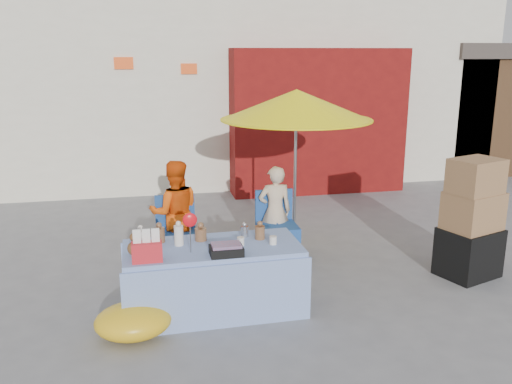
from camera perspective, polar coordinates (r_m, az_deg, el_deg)
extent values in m
plane|color=slate|center=(5.86, -1.41, -11.11)|extent=(80.00, 80.00, 0.00)
cube|color=silver|center=(12.24, -7.67, 13.09)|extent=(12.00, 5.00, 4.50)
cube|color=maroon|center=(9.99, 6.61, 7.35)|extent=(3.20, 0.60, 2.60)
cube|color=#4C331E|center=(13.52, 21.81, 7.86)|extent=(2.60, 3.00, 2.40)
cube|color=#3F3833|center=(13.45, 22.36, 13.56)|extent=(2.80, 3.20, 0.30)
cube|color=#FD5015|center=(9.68, -13.76, 13.04)|extent=(0.32, 0.04, 0.20)
cube|color=#FD5015|center=(9.72, -7.07, 12.75)|extent=(0.28, 0.04, 0.18)
cube|color=#859DD5|center=(5.51, -4.53, -9.00)|extent=(1.75, 0.81, 0.68)
cube|color=#859DD5|center=(5.15, -3.85, -10.98)|extent=(1.78, 0.06, 0.64)
cube|color=#859DD5|center=(5.88, -5.11, -7.67)|extent=(1.78, 0.06, 0.64)
cylinder|color=silver|center=(5.43, -12.02, -4.81)|extent=(0.10, 0.10, 0.16)
cylinder|color=brown|center=(5.53, -10.14, -4.48)|extent=(0.11, 0.11, 0.15)
cylinder|color=silver|center=(5.40, -8.13, -4.55)|extent=(0.09, 0.09, 0.20)
cylinder|color=brown|center=(5.52, -5.83, -4.46)|extent=(0.12, 0.12, 0.13)
cylinder|color=#B2B2B7|center=(5.61, -1.21, -4.17)|extent=(0.08, 0.08, 0.11)
cylinder|color=brown|center=(5.53, 0.41, -4.29)|extent=(0.10, 0.10, 0.14)
cylinder|color=silver|center=(5.37, -1.63, -5.20)|extent=(0.07, 0.07, 0.08)
cylinder|color=silver|center=(5.39, 1.81, -5.10)|extent=(0.07, 0.07, 0.08)
sphere|color=brown|center=(5.22, -12.66, -5.81)|extent=(0.14, 0.14, 0.14)
ellipsoid|color=red|center=(5.12, -6.98, -2.94)|extent=(0.14, 0.05, 0.14)
cube|color=red|center=(5.04, -11.40, -6.20)|extent=(0.28, 0.13, 0.18)
cube|color=black|center=(5.12, -3.14, -6.19)|extent=(0.31, 0.22, 0.08)
cube|color=#1F4992|center=(6.64, -8.29, -5.98)|extent=(0.48, 0.46, 0.45)
cube|color=#1F4992|center=(6.72, -8.53, -1.93)|extent=(0.48, 0.04, 0.40)
cube|color=#1F4992|center=(6.82, 2.28, -5.27)|extent=(0.48, 0.46, 0.45)
cube|color=#1F4992|center=(6.90, 1.89, -1.34)|extent=(0.48, 0.04, 0.40)
imported|color=#F1530C|center=(6.65, -8.51, -2.15)|extent=(0.63, 0.49, 1.29)
imported|color=beige|center=(6.85, 2.00, -2.04)|extent=(0.43, 0.28, 1.17)
cylinder|color=gray|center=(6.96, 4.13, 1.75)|extent=(0.04, 0.04, 2.00)
cone|color=#FFEA0D|center=(6.82, 4.27, 9.14)|extent=(1.90, 1.90, 0.38)
cylinder|color=#FFEA0D|center=(6.84, 4.25, 7.64)|extent=(1.90, 1.90, 0.02)
cube|color=black|center=(6.78, 21.47, -5.91)|extent=(0.76, 0.69, 0.57)
cube|color=#936842|center=(6.63, 21.87, -1.84)|extent=(0.71, 0.62, 0.43)
cube|color=#936842|center=(6.50, 22.15, 1.56)|extent=(0.65, 0.57, 0.39)
ellipsoid|color=gold|center=(5.20, -12.80, -13.10)|extent=(0.87, 0.80, 0.32)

